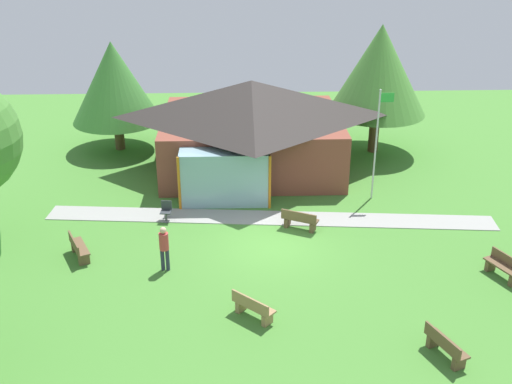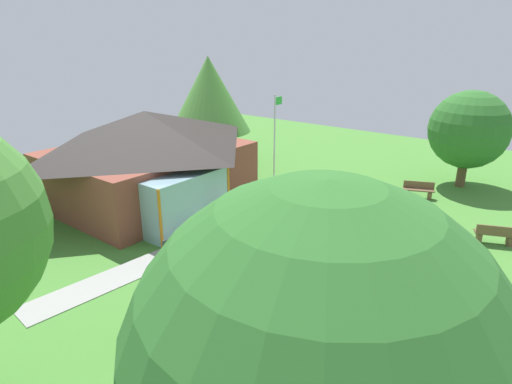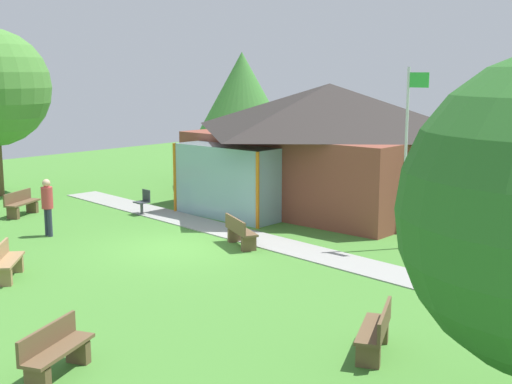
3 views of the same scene
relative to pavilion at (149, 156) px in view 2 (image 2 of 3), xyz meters
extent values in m
plane|color=#478433|center=(0.62, -7.80, -2.33)|extent=(44.00, 44.00, 0.00)
cube|color=brown|center=(0.05, 0.15, -0.97)|extent=(8.63, 6.97, 2.71)
pyramid|color=#2D2826|center=(0.05, 0.15, 1.27)|extent=(9.63, 7.97, 1.76)
cube|color=#8CB2BF|center=(-1.25, -3.93, -1.11)|extent=(3.88, 1.20, 2.44)
cylinder|color=orange|center=(-3.19, -4.53, -1.11)|extent=(0.12, 0.12, 2.44)
cylinder|color=orange|center=(0.69, -4.53, -1.11)|extent=(0.12, 0.12, 2.44)
cube|color=#999993|center=(0.62, -5.51, -2.31)|extent=(18.88, 2.96, 0.03)
cylinder|color=silver|center=(5.36, -3.67, 0.18)|extent=(0.08, 0.08, 5.02)
cube|color=green|center=(5.66, -3.67, 2.34)|extent=(0.60, 0.02, 0.40)
cube|color=brown|center=(5.27, -14.56, -1.88)|extent=(0.99, 1.55, 0.06)
cube|color=brown|center=(5.06, -14.05, -2.13)|extent=(0.43, 0.30, 0.39)
cube|color=brown|center=(5.48, -15.06, -2.13)|extent=(0.43, 0.30, 0.39)
cube|color=brown|center=(5.09, -14.63, -1.67)|extent=(0.64, 1.41, 0.36)
cube|color=#9E7A51|center=(-0.24, -12.44, -1.88)|extent=(1.41, 1.33, 0.06)
cube|color=#9E7A51|center=(-0.65, -12.07, -2.13)|extent=(0.39, 0.40, 0.39)
cube|color=#9E7A51|center=(0.17, -12.81, -2.13)|extent=(0.39, 0.40, 0.39)
cube|color=#9E7A51|center=(-0.37, -12.58, -1.67)|extent=(1.15, 1.05, 0.36)
cube|color=brown|center=(8.61, -10.41, -1.88)|extent=(1.01, 1.55, 0.06)
cube|color=brown|center=(8.83, -10.92, -2.13)|extent=(0.43, 0.31, 0.39)
cube|color=brown|center=(8.38, -9.91, -2.13)|extent=(0.43, 0.31, 0.39)
cube|color=brown|center=(8.78, -10.34, -1.67)|extent=(0.66, 1.40, 0.36)
cube|color=brown|center=(-6.61, -8.48, -1.88)|extent=(1.05, 1.54, 0.06)
cube|color=brown|center=(-6.86, -7.98, -2.13)|extent=(0.43, 0.32, 0.39)
cube|color=brown|center=(-6.37, -8.97, -2.13)|extent=(0.43, 0.32, 0.39)
cube|color=brown|center=(-6.79, -8.56, -1.67)|extent=(0.71, 1.37, 0.36)
cube|color=brown|center=(1.83, -6.49, -1.88)|extent=(1.54, 1.06, 0.06)
cube|color=brown|center=(1.34, -6.25, -2.13)|extent=(0.32, 0.43, 0.39)
cube|color=brown|center=(2.32, -6.74, -2.13)|extent=(0.32, 0.43, 0.39)
cube|color=brown|center=(1.75, -6.67, -1.67)|extent=(1.37, 0.71, 0.36)
cube|color=#33383D|center=(-3.69, -5.64, -1.89)|extent=(0.49, 0.49, 0.04)
cube|color=#33383D|center=(-3.67, -5.44, -1.67)|extent=(0.44, 0.09, 0.40)
cylinder|color=#4C4C51|center=(-3.69, -5.64, -2.12)|extent=(0.10, 0.10, 0.42)
cylinder|color=#4C4C51|center=(-3.69, -5.64, -2.32)|extent=(0.36, 0.36, 0.02)
cylinder|color=#2D3347|center=(-3.43, -9.47, -1.90)|extent=(0.14, 0.14, 0.85)
cylinder|color=#2D3347|center=(-3.25, -9.48, -1.90)|extent=(0.14, 0.14, 0.85)
cylinder|color=#BF3F3F|center=(-3.34, -9.48, -1.15)|extent=(0.34, 0.34, 0.65)
sphere|color=#D8AD8C|center=(-3.34, -9.48, -0.71)|extent=(0.24, 0.24, 0.24)
cylinder|color=brown|center=(6.64, 2.25, -1.25)|extent=(0.53, 0.53, 2.16)
cone|color=#4C8C38|center=(6.64, 2.25, 2.12)|extent=(5.07, 5.07, 4.56)
cylinder|color=brown|center=(11.98, -11.57, -1.53)|extent=(0.49, 0.49, 1.60)
sphere|color=#2D6B28|center=(11.98, -11.57, 0.82)|extent=(4.12, 4.12, 4.12)
sphere|color=#2D6B28|center=(-9.19, -14.80, 1.81)|extent=(4.62, 4.62, 4.62)
camera|label=1|loc=(-0.75, -28.65, 9.55)|focal=43.20mm
camera|label=2|loc=(-12.87, -16.78, 5.45)|focal=30.50mm
camera|label=3|loc=(14.49, -20.09, 2.55)|focal=47.27mm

